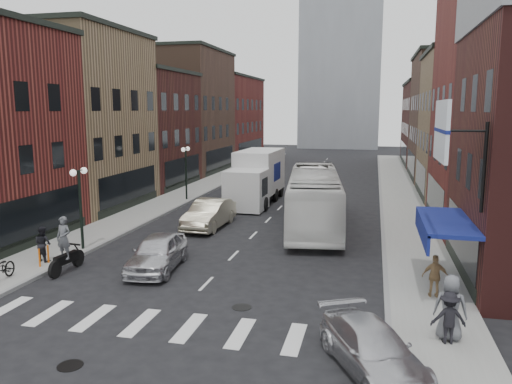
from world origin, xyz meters
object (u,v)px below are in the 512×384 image
ped_left_solo (43,244)px  ped_right_c (450,307)px  sedan_left_far (209,214)px  ped_right_b (435,276)px  transit_bus (314,199)px  streetlamp_far (186,163)px  sedan_left_near (157,252)px  curb_car (373,349)px  billboard_sign (444,133)px  streetlamp_near (80,193)px  box_truck (256,178)px  ped_right_a (449,318)px  parked_bicycle (0,269)px  bike_rack (44,256)px  motorcycle_rider (65,246)px

ped_left_solo → ped_right_c: 17.13m
sedan_left_far → ped_right_b: (11.61, -8.91, 0.10)m
ped_right_c → transit_bus: bearing=-58.1°
streetlamp_far → sedan_left_near: bearing=-73.2°
curb_car → billboard_sign: bearing=39.0°
streetlamp_near → ped_right_c: streetlamp_near is taller
sedan_left_near → ped_left_solo: 5.33m
box_truck → sedan_left_far: size_ratio=1.78×
transit_bus → ped_right_a: 15.36m
billboard_sign → ped_left_solo: billboard_sign is taller
streetlamp_far → box_truck: (5.35, 0.40, -1.01)m
sedan_left_far → parked_bicycle: 12.22m
sedan_left_far → ped_right_a: ped_right_a is taller
streetlamp_near → parked_bicycle: (-0.49, -5.02, -2.26)m
curb_car → ped_right_b: bearing=41.1°
streetlamp_near → bike_rack: 3.59m
ped_right_a → streetlamp_near: bearing=-29.3°
motorcycle_rider → ped_right_a: (14.94, -3.48, -0.22)m
streetlamp_far → ped_left_solo: size_ratio=2.56×
ped_left_solo → ped_right_a: 17.13m
streetlamp_near → sedan_left_far: (4.46, 6.15, -2.09)m
motorcycle_rider → ped_right_a: 15.34m
sedan_left_near → motorcycle_rider: bearing=-167.4°
curb_car → ped_left_solo: ped_left_solo is taller
curb_car → ped_right_c: bearing=16.2°
transit_bus → curb_car: (3.48, -16.13, -1.09)m
transit_bus → ped_right_c: (5.69, -14.00, -0.58)m
motorcycle_rider → ped_right_a: bearing=-7.8°
streetlamp_near → ped_right_b: size_ratio=2.63×
ped_right_b → ped_right_a: bearing=87.3°
billboard_sign → ped_right_a: size_ratio=2.39×
box_truck → ped_left_solo: (-5.90, -16.64, -0.95)m
sedan_left_far → curb_car: sedan_left_far is taller
sedan_left_far → curb_car: (9.44, -14.51, -0.20)m
motorcycle_rider → curb_car: motorcycle_rider is taller
streetlamp_near → sedan_left_far: size_ratio=0.82×
ped_right_b → motorcycle_rider: bearing=-1.3°
parked_bicycle → ped_right_a: size_ratio=1.23×
bike_rack → ped_right_c: ped_right_c is taller
billboard_sign → motorcycle_rider: billboard_sign is taller
streetlamp_far → sedan_left_near: size_ratio=0.91×
streetlamp_far → ped_right_c: streetlamp_far is taller
curb_car → ped_right_a: (2.14, 1.86, 0.30)m
streetlamp_near → transit_bus: size_ratio=0.33×
motorcycle_rider → curb_car: bearing=-17.3°
motorcycle_rider → sedan_left_far: motorcycle_rider is taller
motorcycle_rider → sedan_left_near: bearing=24.2°
motorcycle_rider → curb_car: 13.88m
sedan_left_near → ped_left_solo: bearing=178.8°
curb_car → parked_bicycle: (-14.39, 3.35, 0.03)m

